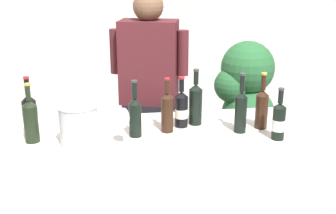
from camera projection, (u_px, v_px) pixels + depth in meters
wall_back at (123, 7)px, 4.82m from camera, size 8.00×0.10×2.80m
counter at (148, 201)px, 2.66m from camera, size 1.85×0.70×0.91m
wine_bottle_0 at (279, 121)px, 2.39m from camera, size 0.07×0.07×0.30m
wine_bottle_1 at (30, 115)px, 2.44m from camera, size 0.08×0.08×0.35m
wine_bottle_2 at (262, 107)px, 2.56m from camera, size 0.08×0.08×0.34m
wine_bottle_3 at (196, 103)px, 2.62m from camera, size 0.08×0.08×0.34m
wine_bottle_4 at (181, 109)px, 2.59m from camera, size 0.08×0.08×0.31m
wine_bottle_5 at (241, 110)px, 2.49m from camera, size 0.07×0.07×0.35m
wine_bottle_6 at (167, 111)px, 2.50m from camera, size 0.07×0.07×0.32m
wine_bottle_7 at (31, 120)px, 2.35m from camera, size 0.08×0.08×0.33m
wine_bottle_8 at (135, 115)px, 2.43m from camera, size 0.07×0.07×0.33m
wine_glass at (123, 120)px, 2.30m from camera, size 0.07×0.07×0.21m
ice_bucket at (78, 125)px, 2.32m from camera, size 0.21×0.21×0.22m
person_server at (150, 111)px, 3.17m from camera, size 0.54×0.34×1.68m
potted_shrub at (243, 100)px, 3.65m from camera, size 0.51×0.55×1.26m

